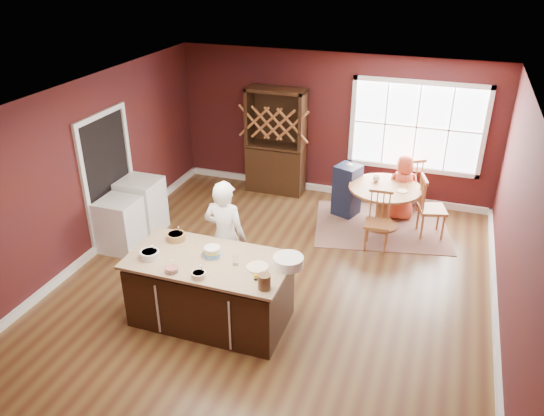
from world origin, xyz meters
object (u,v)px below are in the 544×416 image
Objects in this scene: baker at (225,237)px; chair_north at (407,182)px; layer_cake at (212,252)px; dryer at (142,206)px; chair_south at (378,221)px; seated_woman at (403,187)px; washer at (120,225)px; kitchen_island at (211,291)px; chair_east at (433,207)px; toddler at (346,170)px; dining_table at (384,199)px; hutch at (276,141)px; high_chair at (347,189)px.

baker is 4.01m from chair_north.
dryer is at bearing 141.08° from layer_cake.
seated_woman reaches higher than chair_south.
washer is (-3.84, -1.35, -0.05)m from chair_south.
kitchen_island is at bearing 32.62° from chair_north.
seated_woman reaches higher than layer_cake.
chair_south is 3.90m from dryer.
toddler is (-1.55, 0.38, 0.28)m from chair_east.
dining_table is 4.69× the size of toddler.
hutch reaches higher than dryer.
dining_table is 0.87m from toddler.
baker is at bearing -91.53° from high_chair.
hutch is 3.40m from washer.
layer_cake is 4.52m from chair_north.
hutch is (-2.52, -0.02, 0.50)m from chair_north.
washer is 0.64m from dryer.
chair_south is at bearing 10.42° from dryer.
dining_table is 0.80m from chair_east.
kitchen_island is 2.78m from dryer.
chair_east is at bearing 8.39° from high_chair.
layer_cake is at bearing -86.38° from high_chair.
seated_woman is 0.97m from high_chair.
toddler is 0.28× the size of dryer.
dryer is (-1.60, -2.30, -0.55)m from hutch.
dining_table is at bearing -25.02° from toddler.
high_chair is (-0.71, 1.03, 0.01)m from chair_south.
layer_cake is at bearing 125.51° from chair_east.
seated_woman is at bearing 4.98° from toddler.
hutch is (-0.42, 3.39, 0.19)m from baker.
hutch is (-2.22, 0.84, 0.48)m from dining_table.
dining_table is 0.73× the size of baker.
chair_east is 1.02× the size of chair_north.
dryer is (-4.62, -1.43, -0.06)m from chair_east.
toddler is 1.56m from hutch.
kitchen_island is at bearing -117.56° from dining_table.
kitchen_island is 3.69m from dining_table.
chair_south is (-0.78, -0.72, -0.05)m from chair_east.
toddler is at bearing -18.26° from hutch.
kitchen_island is 3.69m from high_chair.
chair_north is 1.20m from toddler.
baker is 2.11m from washer.
high_chair is at bearing 37.20° from washer.
layer_cake is 0.29× the size of high_chair.
chair_north is 0.87× the size of seated_woman.
layer_cake is at bearing -105.07° from toddler.
chair_south is 0.92× the size of chair_north.
dining_table is 3.14m from baker.
seated_woman is (-0.04, -0.42, 0.08)m from chair_north.
baker is at bearing -82.95° from hutch.
high_chair reaches higher than dryer.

